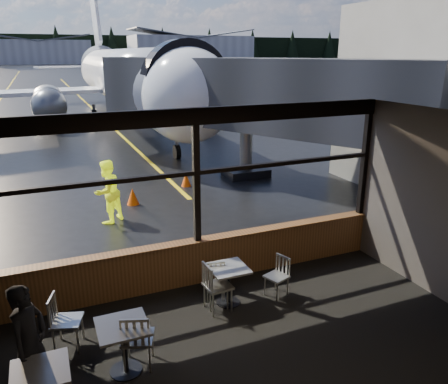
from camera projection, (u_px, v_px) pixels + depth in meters
ground_plane at (45, 70)px, 114.22m from camera, size 520.00×520.00×0.00m
carpet_floor at (269, 378)px, 6.23m from camera, size 8.00×6.00×0.01m
ceiling at (278, 136)px, 5.16m from camera, size 8.00×6.00×0.04m
window_sill at (198, 262)px, 8.73m from camera, size 8.00×0.28×0.90m
window_header at (195, 116)px, 7.84m from camera, size 8.00×0.18×0.30m
mullion_centre at (196, 178)px, 8.20m from camera, size 0.12×0.12×2.60m
mullion_right at (365, 159)px, 9.65m from camera, size 0.12×0.12×2.60m
window_transom at (196, 173)px, 8.16m from camera, size 8.00×0.10×0.08m
airliner at (125, 39)px, 27.74m from camera, size 29.18×34.80×10.49m
jet_bridge at (244, 115)px, 14.26m from camera, size 9.39×11.48×5.01m
cafe_table_near at (228, 285)px, 8.01m from camera, size 0.67×0.67×0.74m
cafe_table_mid at (124, 349)px, 6.26m from camera, size 0.71×0.71×0.78m
chair_near_e at (277, 277)px, 8.25m from camera, size 0.55×0.55×0.79m
chair_near_w at (218, 286)px, 7.77m from camera, size 0.55×0.55×0.94m
chair_near_n at (217, 286)px, 7.90m from camera, size 0.52×0.52×0.81m
chair_mid_s at (138, 338)px, 6.37m from camera, size 0.66×0.66×0.94m
chair_mid_w at (67, 322)px, 6.78m from camera, size 0.63×0.63×0.92m
passenger at (30, 343)px, 5.68m from camera, size 0.67×0.73×1.68m
ground_crew at (107, 192)px, 11.75m from camera, size 1.06×1.03×1.73m
cone_nose at (186, 179)px, 15.13m from camera, size 0.34×0.34×0.48m
hangar_mid at (39, 51)px, 169.75m from camera, size 38.00×15.00×10.00m
hangar_right at (191, 48)px, 185.42m from camera, size 50.00×20.00×12.00m
fuel_tank_c at (11, 56)px, 164.04m from camera, size 8.00×8.00×6.00m
treeline at (38, 49)px, 191.39m from camera, size 360.00×3.00×12.00m
cone_extra at (133, 196)px, 13.31m from camera, size 0.37×0.37×0.51m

